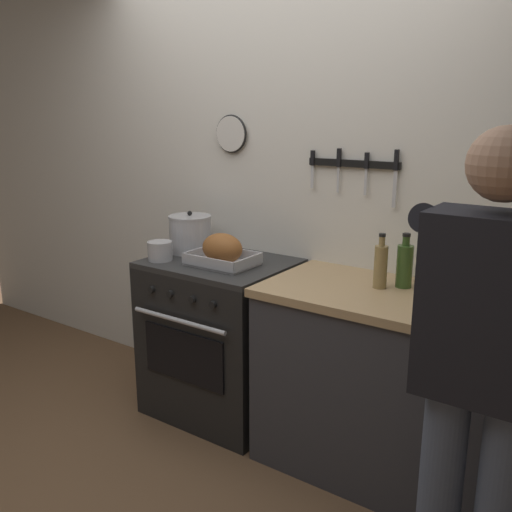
{
  "coord_description": "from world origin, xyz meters",
  "views": [
    {
      "loc": [
        1.64,
        -1.33,
        1.69
      ],
      "look_at": [
        0.12,
        0.85,
        1.01
      ],
      "focal_mm": 39.27,
      "sensor_mm": 36.0,
      "label": 1
    }
  ],
  "objects_px": {
    "roasting_pan": "(222,251)",
    "stock_pot": "(190,234)",
    "person_cook": "(485,365)",
    "bottle_vinegar": "(381,265)",
    "bottle_olive_oil": "(405,265)",
    "bottle_cooking_oil": "(464,268)",
    "saucepan": "(160,251)",
    "stove": "(221,337)"
  },
  "relations": [
    {
      "from": "stove",
      "to": "saucepan",
      "type": "height_order",
      "value": "saucepan"
    },
    {
      "from": "stock_pot",
      "to": "bottle_vinegar",
      "type": "distance_m",
      "value": 1.18
    },
    {
      "from": "bottle_vinegar",
      "to": "stock_pot",
      "type": "bearing_deg",
      "value": 179.1
    },
    {
      "from": "roasting_pan",
      "to": "saucepan",
      "type": "relative_size",
      "value": 2.6
    },
    {
      "from": "stove",
      "to": "saucepan",
      "type": "xyz_separation_m",
      "value": [
        -0.28,
        -0.17,
        0.5
      ]
    },
    {
      "from": "saucepan",
      "to": "bottle_olive_oil",
      "type": "distance_m",
      "value": 1.31
    },
    {
      "from": "saucepan",
      "to": "stock_pot",
      "type": "bearing_deg",
      "value": 87.31
    },
    {
      "from": "saucepan",
      "to": "bottle_vinegar",
      "type": "relative_size",
      "value": 0.53
    },
    {
      "from": "roasting_pan",
      "to": "stock_pot",
      "type": "height_order",
      "value": "stock_pot"
    },
    {
      "from": "bottle_cooking_oil",
      "to": "bottle_vinegar",
      "type": "bearing_deg",
      "value": -156.67
    },
    {
      "from": "person_cook",
      "to": "stock_pot",
      "type": "height_order",
      "value": "person_cook"
    },
    {
      "from": "bottle_cooking_oil",
      "to": "bottle_vinegar",
      "type": "relative_size",
      "value": 1.06
    },
    {
      "from": "bottle_vinegar",
      "to": "bottle_olive_oil",
      "type": "xyz_separation_m",
      "value": [
        0.09,
        0.08,
        -0.0
      ]
    },
    {
      "from": "stock_pot",
      "to": "saucepan",
      "type": "xyz_separation_m",
      "value": [
        -0.01,
        -0.24,
        -0.06
      ]
    },
    {
      "from": "person_cook",
      "to": "bottle_vinegar",
      "type": "distance_m",
      "value": 0.94
    },
    {
      "from": "stock_pot",
      "to": "bottle_cooking_oil",
      "type": "distance_m",
      "value": 1.51
    },
    {
      "from": "stove",
      "to": "saucepan",
      "type": "distance_m",
      "value": 0.6
    },
    {
      "from": "stove",
      "to": "saucepan",
      "type": "relative_size",
      "value": 6.65
    },
    {
      "from": "stove",
      "to": "person_cook",
      "type": "relative_size",
      "value": 0.54
    },
    {
      "from": "roasting_pan",
      "to": "stock_pot",
      "type": "distance_m",
      "value": 0.35
    },
    {
      "from": "saucepan",
      "to": "bottle_olive_oil",
      "type": "height_order",
      "value": "bottle_olive_oil"
    },
    {
      "from": "person_cook",
      "to": "bottle_vinegar",
      "type": "xyz_separation_m",
      "value": [
        -0.63,
        0.69,
        0.06
      ]
    },
    {
      "from": "bottle_cooking_oil",
      "to": "person_cook",
      "type": "bearing_deg",
      "value": -70.66
    },
    {
      "from": "stock_pot",
      "to": "bottle_cooking_oil",
      "type": "xyz_separation_m",
      "value": [
        1.51,
        0.13,
        0.01
      ]
    },
    {
      "from": "stove",
      "to": "bottle_olive_oil",
      "type": "bearing_deg",
      "value": 7.02
    },
    {
      "from": "bottle_cooking_oil",
      "to": "bottle_olive_oil",
      "type": "height_order",
      "value": "bottle_cooking_oil"
    },
    {
      "from": "bottle_vinegar",
      "to": "saucepan",
      "type": "bearing_deg",
      "value": -169.46
    },
    {
      "from": "bottle_olive_oil",
      "to": "roasting_pan",
      "type": "bearing_deg",
      "value": -169.09
    },
    {
      "from": "stock_pot",
      "to": "bottle_vinegar",
      "type": "height_order",
      "value": "bottle_vinegar"
    },
    {
      "from": "person_cook",
      "to": "roasting_pan",
      "type": "height_order",
      "value": "person_cook"
    },
    {
      "from": "roasting_pan",
      "to": "bottle_vinegar",
      "type": "xyz_separation_m",
      "value": [
        0.85,
        0.1,
        0.03
      ]
    },
    {
      "from": "stock_pot",
      "to": "bottle_olive_oil",
      "type": "relative_size",
      "value": 0.96
    },
    {
      "from": "person_cook",
      "to": "saucepan",
      "type": "xyz_separation_m",
      "value": [
        -1.81,
        0.47,
        0.0
      ]
    },
    {
      "from": "saucepan",
      "to": "bottle_cooking_oil",
      "type": "bearing_deg",
      "value": 13.48
    },
    {
      "from": "saucepan",
      "to": "roasting_pan",
      "type": "bearing_deg",
      "value": 18.87
    },
    {
      "from": "stock_pot",
      "to": "bottle_vinegar",
      "type": "xyz_separation_m",
      "value": [
        1.18,
        -0.02,
        -0.0
      ]
    },
    {
      "from": "stove",
      "to": "bottle_cooking_oil",
      "type": "xyz_separation_m",
      "value": [
        1.24,
        0.19,
        0.56
      ]
    },
    {
      "from": "stove",
      "to": "stock_pot",
      "type": "distance_m",
      "value": 0.62
    },
    {
      "from": "person_cook",
      "to": "roasting_pan",
      "type": "relative_size",
      "value": 4.72
    },
    {
      "from": "bottle_cooking_oil",
      "to": "stove",
      "type": "bearing_deg",
      "value": -171.28
    },
    {
      "from": "stock_pot",
      "to": "bottle_olive_oil",
      "type": "bearing_deg",
      "value": 2.59
    },
    {
      "from": "stock_pot",
      "to": "person_cook",
      "type": "bearing_deg",
      "value": -21.57
    }
  ]
}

